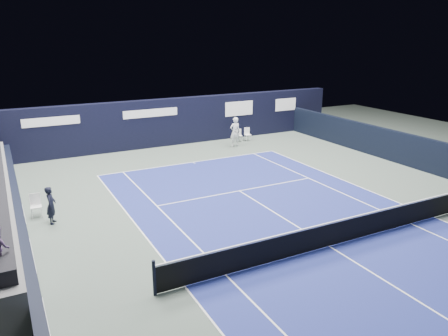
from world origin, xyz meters
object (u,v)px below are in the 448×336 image
Objects in this scene: folding_chair_back_a at (247,132)px; folding_chair_back_b at (239,134)px; line_judge_chair at (36,204)px; tennis_net at (330,233)px; tennis_player at (235,132)px.

folding_chair_back_a is 1.05× the size of folding_chair_back_b.
line_judge_chair is (-14.41, -7.52, -0.06)m from folding_chair_back_a.
folding_chair_back_b is 0.90× the size of line_judge_chair.
tennis_net is (-5.59, -15.16, -0.09)m from folding_chair_back_a.
folding_chair_back_a is at bearing 69.77° from tennis_net.
folding_chair_back_a is 16.16m from tennis_net.
folding_chair_back_a is at bearing 10.68° from folding_chair_back_b.
tennis_player reaches higher than tennis_net.
line_judge_chair reaches higher than folding_chair_back_b.
tennis_net reaches higher than folding_chair_back_b.
tennis_player is (4.02, 14.10, 0.46)m from tennis_net.
folding_chair_back_a is at bearing 34.08° from tennis_player.
tennis_net is 14.67m from tennis_player.
tennis_net reaches higher than line_judge_chair.
folding_chair_back_b is (-0.65, 0.02, -0.11)m from folding_chair_back_a.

